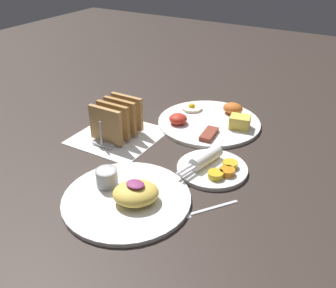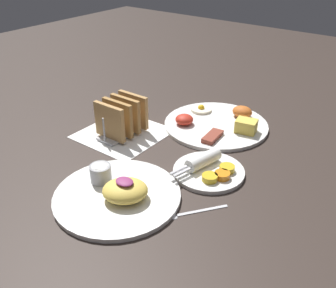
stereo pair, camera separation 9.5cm
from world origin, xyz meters
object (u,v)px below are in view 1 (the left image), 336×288
plate_breakfast (211,121)px  toast_rack (117,120)px  plate_condiments (212,167)px  plate_foreground (127,195)px

plate_breakfast → toast_rack: toast_rack is taller
plate_breakfast → plate_condiments: 0.25m
plate_foreground → toast_rack: toast_rack is taller
plate_breakfast → plate_foreground: size_ratio=1.10×
toast_rack → plate_foreground: bearing=-49.1°
plate_breakfast → plate_foreground: bearing=-90.0°
toast_rack → plate_condiments: bearing=-4.5°
plate_foreground → toast_rack: bearing=130.9°
plate_foreground → plate_condiments: bearing=61.3°
plate_condiments → toast_rack: (-0.30, 0.02, 0.04)m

